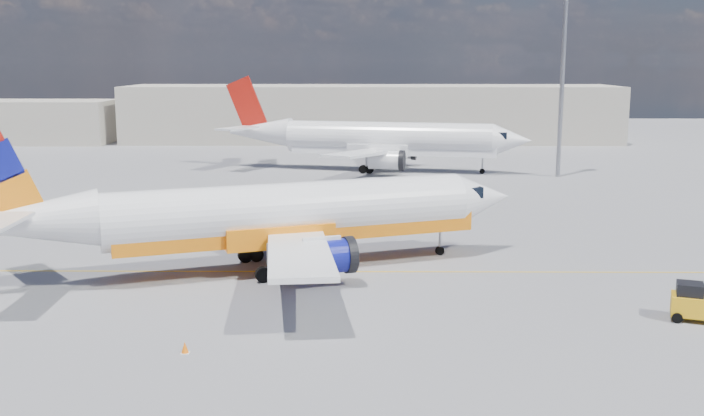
{
  "coord_description": "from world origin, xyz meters",
  "views": [
    {
      "loc": [
        3.15,
        -39.21,
        11.59
      ],
      "look_at": [
        2.81,
        3.61,
        3.5
      ],
      "focal_mm": 40.0,
      "sensor_mm": 36.0,
      "label": 1
    }
  ],
  "objects_px": {
    "second_jet": "(379,140)",
    "traffic_cone": "(185,348)",
    "main_jet": "(274,215)",
    "gse_tug": "(698,303)"
  },
  "relations": [
    {
      "from": "second_jet",
      "to": "traffic_cone",
      "type": "bearing_deg",
      "value": -88.11
    },
    {
      "from": "second_jet",
      "to": "main_jet",
      "type": "bearing_deg",
      "value": -88.01
    },
    {
      "from": "traffic_cone",
      "to": "main_jet",
      "type": "bearing_deg",
      "value": 79.87
    },
    {
      "from": "gse_tug",
      "to": "traffic_cone",
      "type": "distance_m",
      "value": 22.69
    },
    {
      "from": "main_jet",
      "to": "gse_tug",
      "type": "bearing_deg",
      "value": -43.45
    },
    {
      "from": "gse_tug",
      "to": "traffic_cone",
      "type": "xyz_separation_m",
      "value": [
        -22.28,
        -4.21,
        -0.58
      ]
    },
    {
      "from": "second_jet",
      "to": "gse_tug",
      "type": "height_order",
      "value": "second_jet"
    },
    {
      "from": "main_jet",
      "to": "second_jet",
      "type": "height_order",
      "value": "second_jet"
    },
    {
      "from": "second_jet",
      "to": "traffic_cone",
      "type": "relative_size",
      "value": 67.8
    },
    {
      "from": "second_jet",
      "to": "gse_tug",
      "type": "relative_size",
      "value": 12.07
    }
  ]
}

